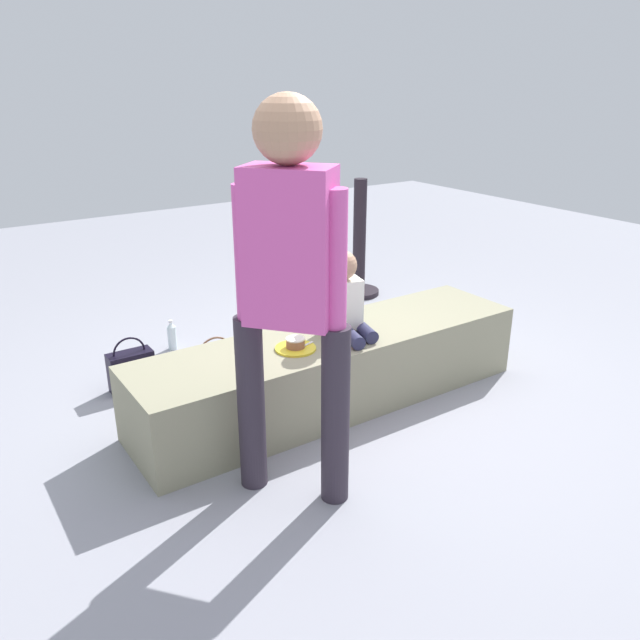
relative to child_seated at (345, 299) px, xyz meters
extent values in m
plane|color=#90919B|center=(-0.05, 0.04, -0.64)|extent=(12.00, 12.00, 0.00)
cube|color=gray|center=(-0.05, 0.04, -0.43)|extent=(2.35, 0.58, 0.43)
cylinder|color=#272947|center=(-0.03, -0.10, -0.18)|extent=(0.13, 0.26, 0.08)
cylinder|color=#272947|center=(0.08, -0.08, -0.18)|extent=(0.13, 0.26, 0.08)
cube|color=white|center=(0.00, 0.02, -0.03)|extent=(0.23, 0.18, 0.28)
sphere|color=tan|center=(0.00, 0.02, 0.19)|extent=(0.16, 0.16, 0.16)
cylinder|color=tan|center=(-0.12, -0.01, -0.04)|extent=(0.05, 0.05, 0.21)
cylinder|color=tan|center=(0.11, 0.05, -0.04)|extent=(0.05, 0.05, 0.21)
cylinder|color=#2D2531|center=(-0.56, -0.70, -0.22)|extent=(0.12, 0.12, 0.83)
cylinder|color=#2D2531|center=(-0.81, -0.40, -0.22)|extent=(0.12, 0.12, 0.83)
cube|color=#D650A4|center=(-0.68, -0.55, 0.51)|extent=(0.39, 0.41, 0.64)
sphere|color=tan|center=(-0.68, -0.55, 0.96)|extent=(0.27, 0.27, 0.27)
cylinder|color=#D650A4|center=(-0.56, -0.69, 0.45)|extent=(0.10, 0.10, 0.60)
cylinder|color=#D650A4|center=(-0.80, -0.41, 0.45)|extent=(0.10, 0.10, 0.60)
cylinder|color=yellow|center=(-0.33, -0.02, -0.21)|extent=(0.22, 0.22, 0.01)
cylinder|color=#915C3F|center=(-0.33, -0.02, -0.18)|extent=(0.10, 0.10, 0.05)
cylinder|color=silver|center=(-0.33, -0.02, -0.15)|extent=(0.10, 0.10, 0.01)
cube|color=silver|center=(-0.27, -0.03, -0.20)|extent=(0.11, 0.04, 0.00)
cube|color=#59C6B2|center=(0.35, 0.78, -0.49)|extent=(0.21, 0.08, 0.31)
torus|color=white|center=(0.31, 0.78, -0.33)|extent=(0.08, 0.01, 0.08)
torus|color=white|center=(0.40, 0.78, -0.33)|extent=(0.08, 0.01, 0.08)
cylinder|color=black|center=(1.27, 1.52, -0.62)|extent=(0.36, 0.36, 0.04)
cylinder|color=black|center=(1.27, 1.52, -0.12)|extent=(0.11, 0.11, 0.96)
cylinder|color=silver|center=(0.71, 0.70, -0.55)|extent=(0.07, 0.07, 0.18)
cone|color=silver|center=(0.71, 0.70, -0.44)|extent=(0.07, 0.07, 0.03)
cylinder|color=white|center=(0.71, 0.70, -0.42)|extent=(0.03, 0.03, 0.02)
cylinder|color=silver|center=(-0.53, 1.30, -0.56)|extent=(0.06, 0.06, 0.17)
cone|color=silver|center=(-0.53, 1.30, -0.46)|extent=(0.05, 0.05, 0.03)
cylinder|color=white|center=(-0.53, 1.30, -0.44)|extent=(0.03, 0.03, 0.02)
cylinder|color=red|center=(-0.23, 0.66, -0.58)|extent=(0.08, 0.08, 0.12)
cube|color=white|center=(0.71, 1.26, -0.57)|extent=(0.43, 0.43, 0.15)
cube|color=black|center=(-0.97, 0.85, -0.52)|extent=(0.26, 0.12, 0.25)
torus|color=black|center=(-0.97, 0.85, -0.40)|extent=(0.20, 0.01, 0.20)
cube|color=brown|center=(-0.50, 0.66, -0.55)|extent=(0.31, 0.13, 0.19)
torus|color=brown|center=(-0.50, 0.66, -0.45)|extent=(0.23, 0.01, 0.23)
camera|label=1|loc=(-1.95, -2.64, 1.15)|focal=35.45mm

